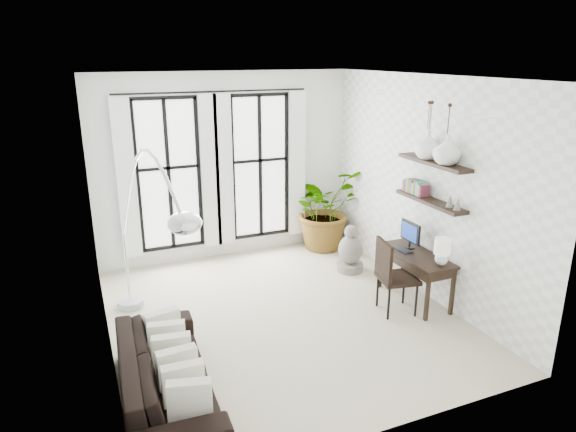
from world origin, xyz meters
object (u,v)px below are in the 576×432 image
desk (418,258)px  arc_lamp (146,194)px  sofa (166,377)px  desk_chair (392,272)px  buddha (350,252)px  plant (325,208)px

desk → arc_lamp: arc_lamp is taller
sofa → desk_chair: desk_chair is taller
sofa → arc_lamp: size_ratio=0.84×
arc_lamp → buddha: 3.85m
desk → buddha: desk is taller
desk_chair → arc_lamp: arc_lamp is taller
desk → arc_lamp: size_ratio=0.46×
plant → arc_lamp: size_ratio=0.56×
sofa → desk_chair: bearing=-73.3°
plant → desk: 2.53m
plant → desk_chair: size_ratio=1.42×
arc_lamp → buddha: bearing=17.6°
plant → desk_chair: plant is taller
arc_lamp → plant: bearing=32.9°
plant → arc_lamp: arc_lamp is taller
plant → desk_chair: (-0.29, -2.63, -0.15)m
buddha → desk_chair: bearing=-97.6°
desk → desk_chair: desk is taller
sofa → arc_lamp: arc_lamp is taller
desk_chair → arc_lamp: size_ratio=0.40×
desk_chair → arc_lamp: bearing=-176.9°
buddha → plant: bearing=85.3°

